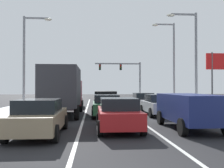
% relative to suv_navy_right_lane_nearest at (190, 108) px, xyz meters
% --- Properties ---
extents(ground_plane, '(120.00, 120.00, 0.00)m').
position_rel_suv_navy_right_lane_nearest_xyz_m(ground_plane, '(-3.53, 7.34, -1.02)').
color(ground_plane, black).
extents(lane_stripe_between_right_lane_and_center_lane, '(0.14, 40.38, 0.01)m').
position_rel_suv_navy_right_lane_nearest_xyz_m(lane_stripe_between_right_lane_and_center_lane, '(-1.83, 11.01, -1.01)').
color(lane_stripe_between_right_lane_and_center_lane, silver).
rests_on(lane_stripe_between_right_lane_and_center_lane, ground).
extents(lane_stripe_between_center_lane_and_left_lane, '(0.14, 40.38, 0.01)m').
position_rel_suv_navy_right_lane_nearest_xyz_m(lane_stripe_between_center_lane_and_left_lane, '(-5.23, 11.01, -1.01)').
color(lane_stripe_between_center_lane_and_left_lane, silver).
rests_on(lane_stripe_between_center_lane_and_left_lane, ground).
extents(snow_bank_right_shoulder, '(2.19, 40.38, 0.77)m').
position_rel_suv_navy_right_lane_nearest_xyz_m(snow_bank_right_shoulder, '(3.47, 11.01, -0.63)').
color(snow_bank_right_shoulder, white).
rests_on(snow_bank_right_shoulder, ground).
extents(snow_bank_left_shoulder, '(2.17, 40.38, 0.47)m').
position_rel_suv_navy_right_lane_nearest_xyz_m(snow_bank_left_shoulder, '(-10.53, 11.01, -0.78)').
color(snow_bank_left_shoulder, white).
rests_on(snow_bank_left_shoulder, ground).
extents(suv_navy_right_lane_nearest, '(2.16, 4.90, 1.67)m').
position_rel_suv_navy_right_lane_nearest_xyz_m(suv_navy_right_lane_nearest, '(0.00, 0.00, 0.00)').
color(suv_navy_right_lane_nearest, navy).
rests_on(suv_navy_right_lane_nearest, ground).
extents(sedan_silver_right_lane_second, '(2.00, 4.50, 1.51)m').
position_rel_suv_navy_right_lane_nearest_xyz_m(sedan_silver_right_lane_second, '(0.09, 6.18, -0.25)').
color(sedan_silver_right_lane_second, '#B7BABF').
rests_on(sedan_silver_right_lane_second, ground).
extents(sedan_charcoal_right_lane_third, '(2.00, 4.50, 1.51)m').
position_rel_suv_navy_right_lane_nearest_xyz_m(sedan_charcoal_right_lane_third, '(0.07, 11.84, -0.25)').
color(sedan_charcoal_right_lane_third, '#38383D').
rests_on(sedan_charcoal_right_lane_third, ground).
extents(sedan_red_center_lane_nearest, '(2.00, 4.50, 1.51)m').
position_rel_suv_navy_right_lane_nearest_xyz_m(sedan_red_center_lane_nearest, '(-3.44, 0.00, -0.25)').
color(sedan_red_center_lane_nearest, maroon).
rests_on(sedan_red_center_lane_nearest, ground).
extents(sedan_green_center_lane_second, '(2.00, 4.50, 1.51)m').
position_rel_suv_navy_right_lane_nearest_xyz_m(sedan_green_center_lane_second, '(-3.72, 5.64, -0.25)').
color(sedan_green_center_lane_second, '#1E5633').
rests_on(sedan_green_center_lane_second, ground).
extents(suv_black_center_lane_third, '(2.16, 4.90, 1.67)m').
position_rel_suv_navy_right_lane_nearest_xyz_m(suv_black_center_lane_third, '(-3.50, 12.80, 0.00)').
color(suv_black_center_lane_third, black).
rests_on(suv_black_center_lane_third, ground).
extents(sedan_tan_left_lane_nearest, '(2.00, 4.50, 1.51)m').
position_rel_suv_navy_right_lane_nearest_xyz_m(sedan_tan_left_lane_nearest, '(-6.87, -1.07, -0.25)').
color(sedan_tan_left_lane_nearest, '#937F60').
rests_on(sedan_tan_left_lane_nearest, ground).
extents(box_truck_left_lane_second, '(2.53, 7.20, 3.36)m').
position_rel_suv_navy_right_lane_nearest_xyz_m(box_truck_left_lane_second, '(-6.76, 6.33, 0.88)').
color(box_truck_left_lane_second, maroon).
rests_on(box_truck_left_lane_second, ground).
extents(sedan_white_left_lane_third, '(2.00, 4.50, 1.51)m').
position_rel_suv_navy_right_lane_nearest_xyz_m(sedan_white_left_lane_third, '(-6.69, 14.11, -0.25)').
color(sedan_white_left_lane_third, silver).
rests_on(sedan_white_left_lane_third, ground).
extents(traffic_light_gantry, '(7.54, 0.47, 6.20)m').
position_rel_suv_navy_right_lane_nearest_xyz_m(traffic_light_gantry, '(0.74, 29.36, 3.48)').
color(traffic_light_gantry, slate).
rests_on(traffic_light_gantry, ground).
extents(street_lamp_right_near, '(2.66, 0.36, 8.42)m').
position_rel_suv_navy_right_lane_nearest_xyz_m(street_lamp_right_near, '(3.82, 9.18, 4.01)').
color(street_lamp_right_near, gray).
rests_on(street_lamp_right_near, ground).
extents(street_lamp_right_mid, '(2.66, 0.36, 9.42)m').
position_rel_suv_navy_right_lane_nearest_xyz_m(street_lamp_right_mid, '(4.30, 16.52, 4.53)').
color(street_lamp_right_mid, gray).
rests_on(street_lamp_right_mid, ground).
extents(street_lamp_left_mid, '(2.66, 0.36, 8.65)m').
position_rel_suv_navy_right_lane_nearest_xyz_m(street_lamp_left_mid, '(-10.69, 12.13, 4.12)').
color(street_lamp_left_mid, gray).
rests_on(street_lamp_left_mid, ground).
extents(roadside_sign_right, '(3.20, 0.16, 5.50)m').
position_rel_suv_navy_right_lane_nearest_xyz_m(roadside_sign_right, '(8.06, 12.25, 3.00)').
color(roadside_sign_right, '#59595B').
rests_on(roadside_sign_right, ground).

